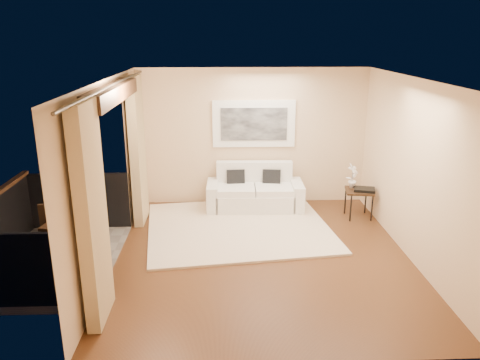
{
  "coord_description": "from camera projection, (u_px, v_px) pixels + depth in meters",
  "views": [
    {
      "loc": [
        -0.62,
        -6.58,
        3.31
      ],
      "look_at": [
        -0.33,
        0.62,
        1.05
      ],
      "focal_mm": 35.0,
      "sensor_mm": 36.0,
      "label": 1
    }
  ],
  "objects": [
    {
      "name": "vase",
      "position": [
        65.0,
        219.0,
        6.56
      ],
      "size": [
        0.04,
        0.04,
        0.18
      ],
      "primitive_type": "cylinder",
      "color": "white",
      "rests_on": "bistro_table"
    },
    {
      "name": "orchid",
      "position": [
        353.0,
        176.0,
        8.72
      ],
      "size": [
        0.29,
        0.29,
        0.47
      ],
      "primitive_type": "imported",
      "rotation": [
        0.0,
        0.0,
        0.76
      ],
      "color": "white",
      "rests_on": "side_table"
    },
    {
      "name": "bistro_table",
      "position": [
        70.0,
        227.0,
        6.75
      ],
      "size": [
        0.73,
        0.73,
        0.73
      ],
      "rotation": [
        0.0,
        0.0,
        -0.2
      ],
      "color": "black",
      "rests_on": "balcony"
    },
    {
      "name": "rug",
      "position": [
        238.0,
        227.0,
        8.32
      ],
      "size": [
        3.46,
        3.11,
        0.04
      ],
      "primitive_type": "cube",
      "rotation": [
        0.0,
        0.0,
        0.12
      ],
      "color": "beige",
      "rests_on": "floor"
    },
    {
      "name": "curtains",
      "position": [
        120.0,
        175.0,
        6.81
      ],
      "size": [
        0.16,
        4.8,
        2.64
      ],
      "color": "tan",
      "rests_on": "ground"
    },
    {
      "name": "balcony_chair_far",
      "position": [
        73.0,
        207.0,
        7.88
      ],
      "size": [
        0.5,
        0.5,
        0.9
      ],
      "rotation": [
        0.0,
        0.0,
        3.47
      ],
      "color": "black",
      "rests_on": "balcony"
    },
    {
      "name": "balcony_chair_near",
      "position": [
        56.0,
        232.0,
        6.79
      ],
      "size": [
        0.5,
        0.51,
        0.97
      ],
      "rotation": [
        0.0,
        0.0,
        0.23
      ],
      "color": "black",
      "rests_on": "balcony"
    },
    {
      "name": "balcony",
      "position": [
        46.0,
        249.0,
        7.11
      ],
      "size": [
        1.81,
        2.6,
        1.17
      ],
      "color": "#605B56",
      "rests_on": "ground"
    },
    {
      "name": "artwork",
      "position": [
        254.0,
        124.0,
        9.15
      ],
      "size": [
        1.62,
        0.07,
        0.92
      ],
      "color": "white",
      "rests_on": "room_shell"
    },
    {
      "name": "glass_a",
      "position": [
        76.0,
        221.0,
        6.59
      ],
      "size": [
        0.06,
        0.06,
        0.12
      ],
      "primitive_type": "cylinder",
      "color": "silver",
      "rests_on": "bistro_table"
    },
    {
      "name": "candle",
      "position": [
        77.0,
        215.0,
        6.86
      ],
      "size": [
        0.06,
        0.06,
        0.07
      ],
      "primitive_type": "cylinder",
      "color": "#F93E16",
      "rests_on": "bistro_table"
    },
    {
      "name": "floor",
      "position": [
        263.0,
        256.0,
        7.29
      ],
      "size": [
        5.0,
        5.0,
        0.0
      ],
      "primitive_type": "plane",
      "color": "#573219",
      "rests_on": "ground"
    },
    {
      "name": "sofa",
      "position": [
        255.0,
        193.0,
        9.18
      ],
      "size": [
        1.87,
        0.84,
        0.89
      ],
      "rotation": [
        0.0,
        0.0,
        -0.02
      ],
      "color": "white",
      "rests_on": "floor"
    },
    {
      "name": "room_shell",
      "position": [
        112.0,
        93.0,
        6.45
      ],
      "size": [
        5.0,
        6.4,
        5.0
      ],
      "color": "white",
      "rests_on": "ground"
    },
    {
      "name": "side_table",
      "position": [
        359.0,
        193.0,
        8.69
      ],
      "size": [
        0.56,
        0.56,
        0.54
      ],
      "rotation": [
        0.0,
        0.0,
        -0.15
      ],
      "color": "black",
      "rests_on": "floor"
    },
    {
      "name": "glass_b",
      "position": [
        81.0,
        217.0,
        6.72
      ],
      "size": [
        0.06,
        0.06,
        0.12
      ],
      "primitive_type": "cylinder",
      "color": "white",
      "rests_on": "bistro_table"
    },
    {
      "name": "ice_bucket",
      "position": [
        59.0,
        212.0,
        6.81
      ],
      "size": [
        0.18,
        0.18,
        0.2
      ],
      "primitive_type": "cylinder",
      "color": "silver",
      "rests_on": "bistro_table"
    },
    {
      "name": "tray",
      "position": [
        364.0,
        189.0,
        8.62
      ],
      "size": [
        0.44,
        0.36,
        0.05
      ],
      "primitive_type": "cube",
      "rotation": [
        0.0,
        0.0,
        -0.25
      ],
      "color": "black",
      "rests_on": "side_table"
    }
  ]
}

